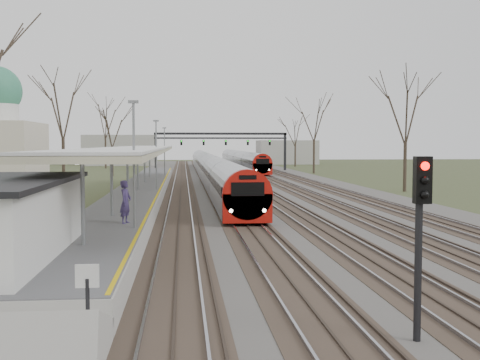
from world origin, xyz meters
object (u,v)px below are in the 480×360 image
object	(u,v)px
train_far	(241,160)
passenger	(126,202)
train_near	(209,166)
signal_post	(420,221)

from	to	relation	value
train_far	passenger	distance (m)	82.47
train_near	passenger	bearing A→B (deg)	-96.50
train_near	passenger	world-z (taller)	train_near
passenger	train_far	bearing A→B (deg)	8.03
train_near	train_far	xyz separation A→B (m)	(7.00, 31.69, 0.00)
train_near	signal_post	distance (m)	62.90
train_far	passenger	bearing A→B (deg)	-98.84
train_near	train_far	world-z (taller)	same
train_near	signal_post	bearing A→B (deg)	-88.41
signal_post	train_far	bearing A→B (deg)	86.82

